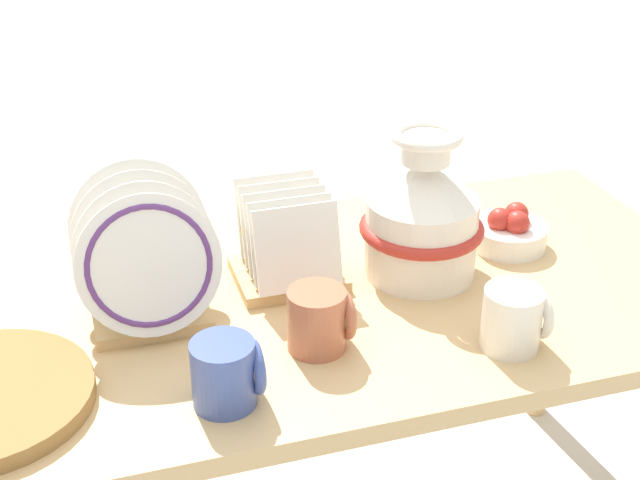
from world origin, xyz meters
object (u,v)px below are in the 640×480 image
(dish_rack_round_plates, at_px, (146,267))
(mug_cream_glaze, at_px, (515,319))
(ceramic_vase, at_px, (422,216))
(dish_rack_square_plates, at_px, (288,251))
(mug_cobalt_glaze, at_px, (227,373))
(mug_terracotta_glaze, at_px, (320,319))
(fruit_bowl, at_px, (509,231))

(dish_rack_round_plates, bearing_deg, mug_cream_glaze, -24.31)
(ceramic_vase, height_order, mug_cream_glaze, ceramic_vase)
(dish_rack_square_plates, height_order, mug_cobalt_glaze, dish_rack_square_plates)
(dish_rack_round_plates, xyz_separation_m, mug_terracotta_glaze, (0.25, -0.16, -0.05))
(mug_cobalt_glaze, bearing_deg, mug_terracotta_glaze, 29.39)
(dish_rack_square_plates, height_order, fruit_bowl, dish_rack_square_plates)
(dish_rack_round_plates, bearing_deg, mug_terracotta_glaze, -32.31)
(ceramic_vase, xyz_separation_m, mug_terracotta_glaze, (-0.25, -0.18, -0.06))
(mug_terracotta_glaze, height_order, mug_cream_glaze, same)
(mug_terracotta_glaze, xyz_separation_m, mug_cobalt_glaze, (-0.17, -0.10, 0.00))
(ceramic_vase, height_order, dish_rack_square_plates, ceramic_vase)
(mug_cobalt_glaze, height_order, fruit_bowl, mug_cobalt_glaze)
(ceramic_vase, distance_m, dish_rack_round_plates, 0.50)
(mug_cobalt_glaze, xyz_separation_m, fruit_bowl, (0.62, 0.32, -0.02))
(mug_cobalt_glaze, bearing_deg, ceramic_vase, 33.14)
(mug_terracotta_glaze, height_order, fruit_bowl, mug_terracotta_glaze)
(dish_rack_square_plates, distance_m, mug_cobalt_glaze, 0.36)
(dish_rack_square_plates, xyz_separation_m, mug_cobalt_glaze, (-0.18, -0.32, -0.01))
(mug_terracotta_glaze, bearing_deg, ceramic_vase, 35.56)
(dish_rack_square_plates, relative_size, fruit_bowl, 1.30)
(dish_rack_square_plates, distance_m, fruit_bowl, 0.45)
(mug_cream_glaze, bearing_deg, mug_cobalt_glaze, -179.19)
(dish_rack_square_plates, bearing_deg, ceramic_vase, -10.82)
(mug_cream_glaze, distance_m, fruit_bowl, 0.35)
(mug_cream_glaze, relative_size, fruit_bowl, 0.70)
(dish_rack_round_plates, bearing_deg, dish_rack_square_plates, 14.08)
(ceramic_vase, bearing_deg, mug_cream_glaze, -79.28)
(mug_cream_glaze, bearing_deg, dish_rack_square_plates, 132.89)
(dish_rack_square_plates, relative_size, mug_cream_glaze, 1.85)
(mug_cobalt_glaze, bearing_deg, dish_rack_square_plates, 60.76)
(mug_cream_glaze, bearing_deg, dish_rack_round_plates, 155.69)
(ceramic_vase, height_order, mug_terracotta_glaze, ceramic_vase)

